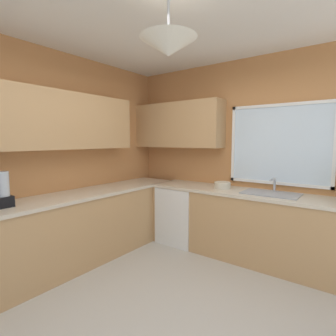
# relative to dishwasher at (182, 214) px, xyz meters

# --- Properties ---
(ground_plane) EXTENTS (8.72, 8.72, 0.00)m
(ground_plane) POSITION_rel_dishwasher_xyz_m (0.96, -1.64, -0.43)
(ground_plane) COLOR #B7B2A8
(room_shell) EXTENTS (3.98, 4.09, 2.75)m
(room_shell) POSITION_rel_dishwasher_xyz_m (0.12, -1.08, 1.47)
(room_shell) COLOR #C6844C
(room_shell) RESTS_ON ground_plane
(counter_run_left) EXTENTS (0.65, 3.70, 0.90)m
(counter_run_left) POSITION_rel_dishwasher_xyz_m (-0.66, -1.64, 0.02)
(counter_run_left) COLOR tan
(counter_run_left) RESTS_ON ground_plane
(counter_run_back) EXTENTS (3.07, 0.65, 0.90)m
(counter_run_back) POSITION_rel_dishwasher_xyz_m (1.17, 0.03, 0.02)
(counter_run_back) COLOR tan
(counter_run_back) RESTS_ON ground_plane
(dishwasher) EXTENTS (0.60, 0.60, 0.85)m
(dishwasher) POSITION_rel_dishwasher_xyz_m (0.00, 0.00, 0.00)
(dishwasher) COLOR white
(dishwasher) RESTS_ON ground_plane
(sink_assembly) EXTENTS (0.67, 0.40, 0.19)m
(sink_assembly) POSITION_rel_dishwasher_xyz_m (1.30, 0.04, 0.48)
(sink_assembly) COLOR #9EA0A5
(sink_assembly) RESTS_ON counter_run_back
(bowl) EXTENTS (0.22, 0.22, 0.09)m
(bowl) POSITION_rel_dishwasher_xyz_m (0.65, 0.03, 0.52)
(bowl) COLOR beige
(bowl) RESTS_ON counter_run_back
(blender_appliance) EXTENTS (0.15, 0.15, 0.36)m
(blender_appliance) POSITION_rel_dishwasher_xyz_m (-0.66, -2.23, 0.63)
(blender_appliance) COLOR black
(blender_appliance) RESTS_ON counter_run_left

